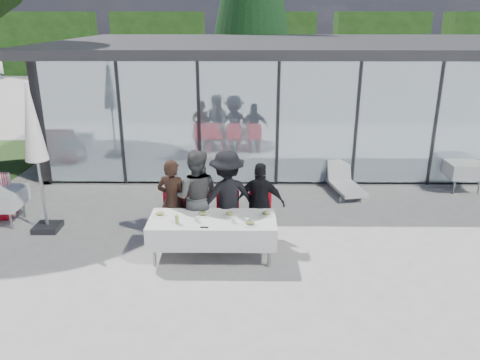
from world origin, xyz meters
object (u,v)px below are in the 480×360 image
Objects in this scene: juice_bottle at (177,219)px; spare_table_right at (464,169)px; plate_b at (203,214)px; diner_chair_b at (197,213)px; diner_chair_a at (174,213)px; diner_b at (196,197)px; diner_d at (261,203)px; spare_table_left at (1,198)px; folded_eyeglasses at (204,227)px; lounger at (344,182)px; diner_c at (227,197)px; market_umbrella at (34,134)px; diner_a at (173,201)px; plate_c at (230,214)px; plate_extra at (250,223)px; diner_chair_d at (260,213)px; plate_a at (160,214)px; plate_d at (266,214)px; spare_chair_b at (376,162)px; diner_chair_c at (228,213)px; dining_table at (213,230)px.

spare_table_right is at bearing 29.35° from juice_bottle.
plate_b is at bearing -151.60° from spare_table_right.
juice_bottle is (-0.25, -0.96, 0.29)m from diner_chair_b.
diner_b is at bearing -13.82° from diner_chair_a.
spare_table_left is at bearing 2.86° from diner_d.
lounger is at bearing 49.51° from folded_eyeglasses.
spare_table_left is (-5.39, 0.78, -0.24)m from diner_d.
diner_c is 0.60× the size of market_umbrella.
diner_d is 1.11× the size of lounger.
diner_a is 0.55× the size of market_umbrella.
diner_a is at bearing 156.37° from plate_c.
plate_extra is 1.26m from juice_bottle.
diner_chair_d reaches higher than lounger.
plate_d is (1.92, 0.04, 0.00)m from plate_a.
plate_extra is (0.36, -0.40, 0.00)m from plate_c.
folded_eyeglasses is (0.68, -1.01, -0.07)m from diner_a.
diner_chair_d reaches higher than spare_table_right.
spare_chair_b is at bearing 17.60° from spare_table_left.
diner_chair_c is 0.95m from plate_d.
diner_chair_c is 1.11m from plate_extra.
folded_eyeglasses is (-0.36, -1.12, 0.22)m from diner_chair_c.
diner_chair_d reaches higher than plate_a.
market_umbrella is at bearing 166.29° from plate_c.
plate_a is 0.27× the size of spare_chair_b.
plate_b is 1.15m from plate_d.
plate_d is at bearing -12.84° from spare_table_left.
diner_chair_d is at bearing 33.19° from juice_bottle.
spare_table_right is (5.05, 3.33, -0.22)m from plate_d.
spare_chair_b is (3.04, 3.95, -0.24)m from plate_d.
diner_chair_a is 1.04m from diner_chair_c.
diner_chair_b is at bearing -30.22° from diner_c.
spare_table_right is at bearing 25.51° from diner_chair_c.
diner_chair_b is 3.74× the size of plate_d.
dining_table is 8.67× the size of plate_extra.
spare_chair_b is at bearing 22.20° from market_umbrella.
diner_chair_d reaches higher than spare_table_left.
diner_chair_a is 0.45m from diner_chair_b.
spare_chair_b is (3.77, 3.49, -0.37)m from diner_c.
diner_chair_d is 4.60m from spare_chair_b.
lounger is (3.84, 2.58, -0.28)m from diner_chair_a.
plate_c is 0.67m from folded_eyeglasses.
diner_c is 3.89m from market_umbrella.
diner_chair_d is 3.74× the size of plate_extra.
diner_c reaches higher than diner_chair_a.
diner_chair_c is at bearing 27.05° from plate_a.
diner_chair_a is 3.74× the size of plate_extra.
spare_table_left is (-4.17, 0.67, 0.02)m from diner_chair_b.
diner_chair_c is (0.59, 0.00, 0.00)m from diner_chair_b.
market_umbrella reaches higher than diner_b.
plate_d is at bearing 111.72° from diner_d.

